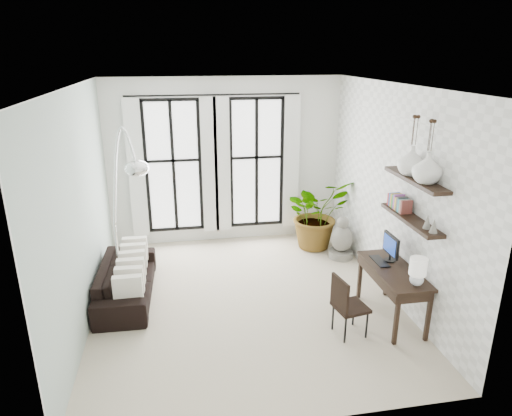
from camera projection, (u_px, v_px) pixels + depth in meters
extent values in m
plane|color=beige|center=(246.00, 300.00, 7.01)|extent=(5.00, 5.00, 0.00)
plane|color=white|center=(244.00, 86.00, 5.96)|extent=(5.00, 5.00, 0.00)
plane|color=#A9BDB2|center=(80.00, 211.00, 6.11)|extent=(0.00, 5.00, 5.00)
plane|color=white|center=(393.00, 194.00, 6.86)|extent=(0.00, 5.00, 5.00)
plane|color=white|center=(226.00, 162.00, 8.81)|extent=(4.50, 0.00, 4.50)
cube|color=white|center=(173.00, 167.00, 8.64)|extent=(1.00, 0.02, 2.50)
cube|color=white|center=(136.00, 170.00, 8.43)|extent=(0.30, 0.04, 2.60)
cube|color=white|center=(210.00, 167.00, 8.66)|extent=(0.30, 0.04, 2.60)
cube|color=white|center=(256.00, 164.00, 8.90)|extent=(1.00, 0.02, 2.50)
cube|color=white|center=(222.00, 166.00, 8.69)|extent=(0.30, 0.04, 2.60)
cube|color=white|center=(291.00, 163.00, 8.92)|extent=(0.30, 0.04, 2.60)
cylinder|color=black|center=(214.00, 95.00, 8.25)|extent=(3.20, 0.03, 0.03)
cube|color=black|center=(411.00, 219.00, 6.09)|extent=(0.25, 1.30, 0.05)
cube|color=black|center=(415.00, 180.00, 5.91)|extent=(0.25, 1.30, 0.05)
cube|color=#B92E31|center=(393.00, 199.00, 6.57)|extent=(0.16, 0.04, 0.18)
cube|color=#3155AE|center=(394.00, 200.00, 6.53)|extent=(0.16, 0.04, 0.18)
cube|color=gold|center=(396.00, 201.00, 6.49)|extent=(0.16, 0.04, 0.18)
cube|color=#2F8D44|center=(397.00, 202.00, 6.44)|extent=(0.16, 0.04, 0.18)
cube|color=purple|center=(399.00, 203.00, 6.40)|extent=(0.16, 0.04, 0.18)
cube|color=yellow|center=(400.00, 204.00, 6.36)|extent=(0.16, 0.03, 0.18)
cube|color=#565656|center=(402.00, 205.00, 6.32)|extent=(0.16, 0.03, 0.18)
cube|color=#34A4B8|center=(403.00, 206.00, 6.28)|extent=(0.16, 0.03, 0.18)
cube|color=gray|center=(405.00, 207.00, 6.23)|extent=(0.16, 0.03, 0.18)
cube|color=brown|center=(406.00, 208.00, 6.19)|extent=(0.16, 0.03, 0.18)
cone|color=gray|center=(427.00, 222.00, 5.68)|extent=(0.10, 0.10, 0.18)
cone|color=gray|center=(434.00, 226.00, 5.54)|extent=(0.10, 0.10, 0.18)
imported|color=black|center=(126.00, 280.00, 7.03)|extent=(0.82, 1.96, 0.57)
cube|color=silver|center=(128.00, 289.00, 6.32)|extent=(0.40, 0.12, 0.40)
cube|color=silver|center=(130.00, 280.00, 6.58)|extent=(0.40, 0.12, 0.40)
cube|color=silver|center=(131.00, 271.00, 6.85)|extent=(0.40, 0.12, 0.40)
cube|color=silver|center=(133.00, 263.00, 7.11)|extent=(0.40, 0.12, 0.40)
cube|color=silver|center=(134.00, 256.00, 7.37)|extent=(0.40, 0.12, 0.40)
cube|color=silver|center=(135.00, 249.00, 7.63)|extent=(0.40, 0.12, 0.40)
imported|color=#2D7228|center=(316.00, 213.00, 8.74)|extent=(1.49, 1.38, 1.36)
cube|color=black|center=(394.00, 270.00, 6.31)|extent=(0.55, 1.31, 0.04)
cube|color=black|center=(392.00, 276.00, 6.34)|extent=(0.50, 1.25, 0.12)
cube|color=black|center=(396.00, 320.00, 5.84)|extent=(0.05, 0.05, 0.73)
cube|color=black|center=(428.00, 316.00, 5.91)|extent=(0.05, 0.05, 0.73)
cube|color=black|center=(360.00, 276.00, 6.96)|extent=(0.05, 0.05, 0.73)
cube|color=black|center=(387.00, 274.00, 7.04)|extent=(0.05, 0.05, 0.73)
cube|color=black|center=(391.00, 245.00, 6.47)|extent=(0.04, 0.42, 0.30)
cube|color=navy|center=(389.00, 245.00, 6.46)|extent=(0.00, 0.36, 0.24)
cube|color=black|center=(380.00, 261.00, 6.52)|extent=(0.15, 0.40, 0.02)
sphere|color=silver|center=(417.00, 280.00, 5.81)|extent=(0.18, 0.18, 0.18)
cylinder|color=white|center=(418.00, 266.00, 5.75)|extent=(0.22, 0.22, 0.22)
cube|color=black|center=(351.00, 307.00, 6.06)|extent=(0.47, 0.47, 0.05)
cube|color=black|center=(340.00, 294.00, 5.92)|extent=(0.11, 0.41, 0.45)
cylinder|color=black|center=(342.00, 329.00, 5.95)|extent=(0.03, 0.03, 0.38)
cylinder|color=black|center=(366.00, 327.00, 6.00)|extent=(0.03, 0.03, 0.38)
cylinder|color=black|center=(334.00, 316.00, 6.25)|extent=(0.03, 0.03, 0.38)
cylinder|color=black|center=(356.00, 314.00, 6.31)|extent=(0.03, 0.03, 0.38)
cylinder|color=silver|center=(122.00, 291.00, 7.17)|extent=(0.40, 0.40, 0.11)
cylinder|color=silver|center=(118.00, 259.00, 6.99)|extent=(0.04, 0.04, 1.10)
ellipsoid|color=silver|center=(137.00, 168.00, 6.56)|extent=(0.35, 0.35, 0.23)
cylinder|color=gray|center=(341.00, 254.00, 8.45)|extent=(0.45, 0.45, 0.13)
ellipsoid|color=gray|center=(342.00, 238.00, 8.35)|extent=(0.40, 0.40, 0.49)
sphere|color=gray|center=(343.00, 222.00, 8.25)|extent=(0.22, 0.22, 0.22)
imported|color=white|center=(428.00, 168.00, 5.61)|extent=(0.37, 0.37, 0.38)
imported|color=white|center=(412.00, 161.00, 5.98)|extent=(0.37, 0.37, 0.38)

